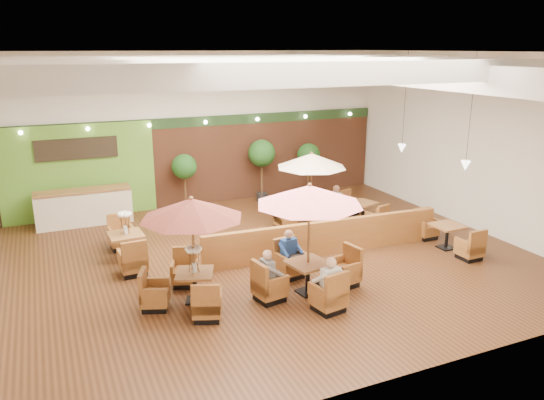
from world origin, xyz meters
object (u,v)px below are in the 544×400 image
table_3 (127,244)px  table_5 (363,212)px  table_1 (309,220)px  table_4 (447,237)px  table_0 (190,228)px  diner_4 (335,200)px  service_counter (84,207)px  topiary_2 (309,157)px  table_2 (311,175)px  diner_0 (329,279)px  booth_divider (326,238)px  diner_2 (269,270)px  diner_1 (290,249)px  topiary_1 (262,156)px  topiary_0 (184,169)px  diner_3 (324,211)px

table_3 → table_5: size_ratio=1.12×
table_1 → table_4: (5.02, 0.96, -1.48)m
table_0 → diner_4: table_0 is taller
table_0 → table_4: size_ratio=1.08×
service_counter → topiary_2: topiary_2 is taller
table_2 → topiary_2: size_ratio=1.19×
table_4 → table_0: bearing=-178.8°
table_4 → diner_0: bearing=-160.0°
table_1 → booth_divider: bearing=41.2°
table_3 → diner_2: table_3 is taller
topiary_2 → diner_1: (-3.99, -6.67, -0.79)m
diner_1 → diner_4: diner_4 is taller
table_0 → topiary_2: table_0 is taller
diner_2 → diner_4: diner_4 is taller
table_0 → topiary_1: 8.41m
table_1 → topiary_1: 7.92m
table_4 → topiary_2: (-1.03, 6.70, 1.19)m
diner_1 → topiary_0: bearing=-93.2°
booth_divider → topiary_2: (2.41, 5.70, 1.05)m
table_3 → topiary_0: size_ratio=1.30×
topiary_0 → diner_2: bearing=-90.5°
topiary_2 → diner_2: size_ratio=2.63×
booth_divider → diner_0: diner_0 is taller
service_counter → booth_divider: (5.94, -5.50, -0.09)m
table_5 → diner_4: diner_4 is taller
table_1 → table_2: table_1 is taller
table_3 → topiary_0: 4.87m
topiary_2 → table_3: bearing=-152.6°
table_4 → topiary_0: topiary_0 is taller
diner_0 → diner_1: size_ratio=1.06×
topiary_0 → diner_2: 7.70m
table_5 → diner_3: diner_3 is taller
topiary_0 → diner_1: 6.78m
table_2 → table_0: bearing=-146.6°
table_0 → topiary_2: 9.63m
table_2 → topiary_0: size_ratio=1.20×
table_0 → service_counter: bearing=125.1°
table_5 → topiary_0: bearing=128.8°
topiary_2 → topiary_0: bearing=180.0°
table_5 → diner_0: diner_0 is taller
diner_3 → diner_4: bearing=37.6°
booth_divider → diner_1: (-1.58, -0.98, 0.26)m
table_2 → diner_4: size_ratio=3.06×
service_counter → table_2: (6.73, -3.09, 1.10)m
table_1 → diner_1: size_ratio=3.46×
topiary_2 → table_0: bearing=-133.3°
table_2 → diner_2: bearing=-130.9°
table_1 → diner_4: table_1 is taller
service_counter → table_1: bearing=-59.7°
table_3 → diner_2: 4.56m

